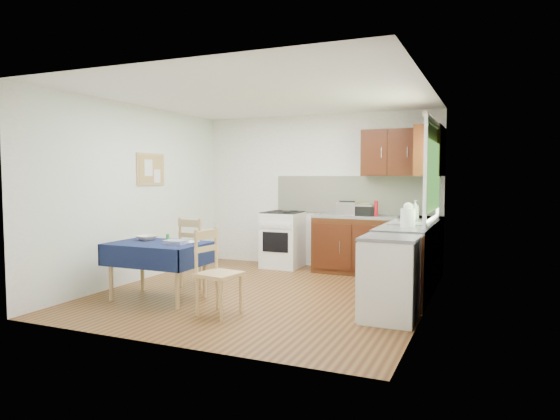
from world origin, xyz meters
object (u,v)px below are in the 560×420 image
at_px(dining_table, 158,251).
at_px(toaster, 347,209).
at_px(chair_near, 216,269).
at_px(sandwich_press, 364,210).
at_px(kettle, 408,216).
at_px(dish_rack, 408,223).
at_px(chair_far, 196,250).

distance_m(dining_table, toaster, 3.01).
relative_size(chair_near, sandwich_press, 3.16).
height_order(toaster, kettle, kettle).
bearing_deg(dining_table, chair_near, -0.01).
bearing_deg(dish_rack, kettle, -93.30).
distance_m(chair_near, dish_rack, 2.48).
xyz_separation_m(dining_table, chair_far, (0.05, 0.77, -0.09)).
relative_size(chair_near, kettle, 3.18).
distance_m(chair_near, sandwich_press, 3.00).
bearing_deg(toaster, dish_rack, -39.50).
height_order(chair_near, sandwich_press, sandwich_press).
bearing_deg(sandwich_press, toaster, -171.78).
relative_size(chair_far, toaster, 3.27).
xyz_separation_m(chair_far, chair_near, (0.92, -1.06, -0.01)).
bearing_deg(chair_near, dish_rack, -37.82).
bearing_deg(chair_far, chair_near, 137.85).
bearing_deg(chair_far, dining_table, 92.70).
bearing_deg(kettle, chair_far, -173.89).
distance_m(chair_far, kettle, 2.82).
xyz_separation_m(chair_far, dish_rack, (2.71, 0.60, 0.42)).
xyz_separation_m(dining_table, chair_near, (0.98, -0.29, -0.10)).
distance_m(sandwich_press, kettle, 1.70).
height_order(dining_table, kettle, kettle).
bearing_deg(dining_table, kettle, 37.04).
xyz_separation_m(sandwich_press, kettle, (0.88, -1.45, 0.05)).
relative_size(chair_near, dish_rack, 2.00).
xyz_separation_m(chair_far, kettle, (2.76, 0.29, 0.53)).
height_order(chair_near, dish_rack, dish_rack).
bearing_deg(dining_table, chair_far, 102.30).
height_order(chair_far, kettle, kettle).
xyz_separation_m(chair_far, toaster, (1.63, 1.70, 0.50)).
bearing_deg(dining_table, toaster, 72.06).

